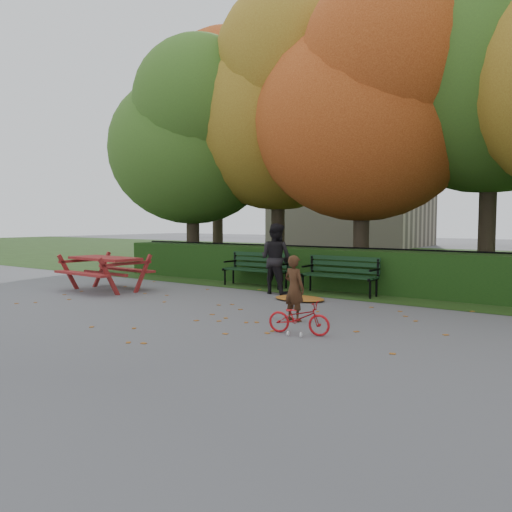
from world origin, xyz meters
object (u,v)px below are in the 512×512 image
Objects in this scene: bench_left at (257,267)px; tree_a at (194,136)px; child at (294,288)px; tree_d at (507,50)px; tree_f at (220,124)px; bench_right at (341,272)px; tree_b at (283,104)px; tree_c at (371,104)px; picnic_table at (105,265)px; bicycle at (299,318)px; adult at (276,259)px.

tree_a is at bearing 154.24° from bench_left.
child reaches higher than bench_left.
bench_left is 1.60× the size of child.
tree_f is at bearing 169.67° from tree_d.
tree_d reaches higher than bench_right.
tree_b is 1.10× the size of tree_c.
tree_b reaches higher than tree_c.
tree_b is at bearing 79.09° from picnic_table.
tree_d reaches higher than tree_b.
tree_d is 8.31m from bench_left.
picnic_table is (-4.95, -2.83, 0.12)m from bench_right.
picnic_table is (-1.41, -5.88, -4.76)m from tree_b.
tree_c is 8.03m from bicycle.
adult is 1.72× the size of bicycle.
tree_b is at bearing -175.62° from tree_d.
bicycle is (4.88, -7.18, -5.15)m from tree_b.
tree_a is 6.25m from picnic_table.
bench_left is 0.90× the size of picnic_table.
tree_f is 9.56m from bench_left.
tree_f reaches higher than picnic_table.
tree_b reaches higher than child.
bicycle is at bearing 129.74° from adult.
bicycle is (2.62, -3.34, -0.57)m from adult.
bench_left is 1.09× the size of adult.
tree_a is at bearing -26.56° from adult.
tree_b is 5.32m from tree_f.
picnic_table is (3.28, -8.37, -5.05)m from tree_f.
picnic_table is at bearing -132.60° from tree_c.
tree_c is 5.14m from adult.
tree_d reaches higher than bicycle.
child is (5.71, -0.49, -0.08)m from picnic_table.
tree_a is 9.33m from tree_d.
picnic_table is 4.19m from adult.
tree_d is 5.80× the size of adult.
tree_f is 9.54× the size of bicycle.
tree_f is (-11.01, 2.01, -0.29)m from tree_d.
bench_right is (2.40, 0.00, 0.00)m from bench_left.
bicycle is (9.57, -9.68, -5.44)m from tree_f.
child is 1.05m from bicycle.
bench_left is 5.58m from bicycle.
tree_f is at bearing 113.96° from picnic_table.
tree_b is at bearing 110.58° from bench_left.
bench_left reaches higher than bicycle.
bicycle is at bearing -47.94° from bench_left.
tree_a is 5.89m from bench_left.
tree_a is at bearing 39.90° from bicycle.
tree_c is at bearing 3.65° from tree_a.
tree_d is at bearing 51.77° from bench_right.
adult reaches higher than picnic_table.
bench_right is at bearing -66.43° from child.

